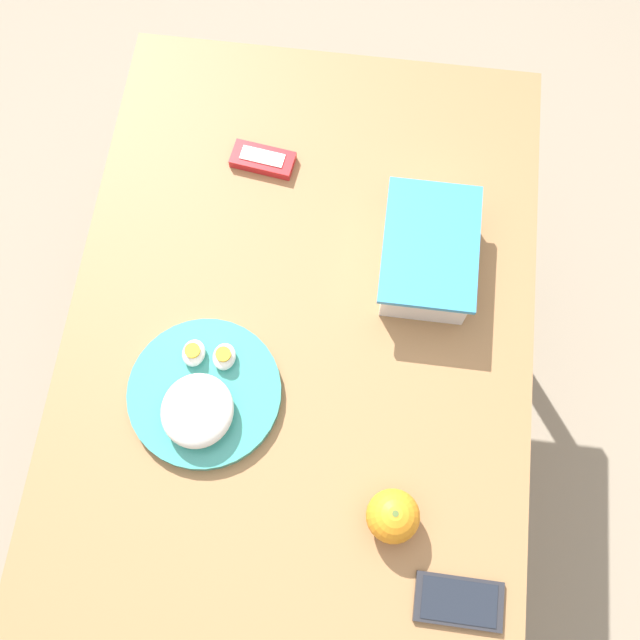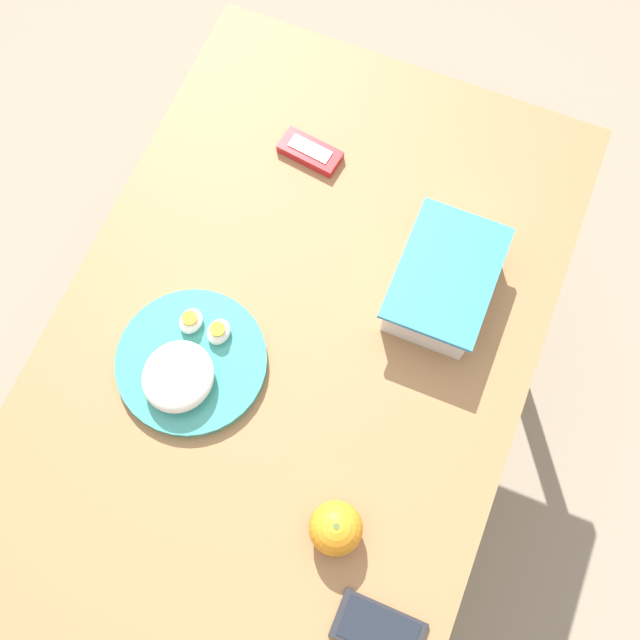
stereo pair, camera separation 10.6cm
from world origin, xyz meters
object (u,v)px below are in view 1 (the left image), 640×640
at_px(orange_fruit, 393,516).
at_px(candy_bar, 263,159).
at_px(rice_plate, 202,397).
at_px(cell_phone, 459,601).
at_px(food_container, 428,255).

xyz_separation_m(orange_fruit, candy_bar, (-0.59, -0.28, -0.03)).
bearing_deg(rice_plate, candy_bar, 176.28).
bearing_deg(orange_fruit, candy_bar, -154.34).
relative_size(rice_plate, cell_phone, 1.89).
bearing_deg(candy_bar, rice_plate, -3.72).
bearing_deg(rice_plate, food_container, 130.29).
bearing_deg(food_container, cell_phone, 9.52).
bearing_deg(cell_phone, food_container, -170.48).
height_order(orange_fruit, rice_plate, orange_fruit).
bearing_deg(orange_fruit, cell_phone, 45.99).
distance_m(food_container, rice_plate, 0.43).
xyz_separation_m(food_container, rice_plate, (0.28, -0.33, -0.02)).
xyz_separation_m(orange_fruit, cell_phone, (0.10, 0.11, -0.03)).
bearing_deg(orange_fruit, food_container, 177.36).
height_order(rice_plate, candy_bar, rice_plate).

